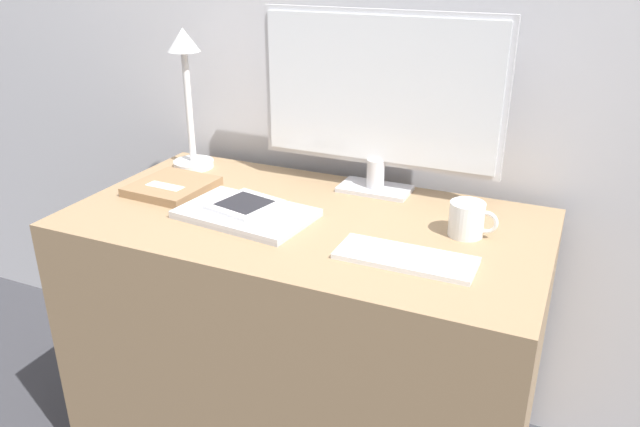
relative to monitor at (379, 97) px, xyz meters
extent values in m
cube|color=silver|center=(-0.10, 0.15, 0.19)|extent=(3.60, 0.05, 2.40)
cube|color=#997A56|center=(-0.10, -0.24, -0.63)|extent=(1.18, 0.63, 0.75)
cube|color=silver|center=(0.00, 0.00, -0.25)|extent=(0.20, 0.11, 0.01)
cylinder|color=silver|center=(0.00, 0.00, -0.21)|extent=(0.05, 0.05, 0.08)
cube|color=silver|center=(0.00, 0.00, 0.02)|extent=(0.66, 0.01, 0.40)
cube|color=white|center=(0.00, -0.01, 0.02)|extent=(0.63, 0.01, 0.37)
cube|color=silver|center=(0.20, -0.37, -0.25)|extent=(0.30, 0.12, 0.01)
cube|color=silver|center=(0.20, -0.37, -0.25)|extent=(0.28, 0.10, 0.00)
cube|color=#BCBCC1|center=(-0.23, -0.30, -0.26)|extent=(0.34, 0.24, 0.01)
cube|color=silver|center=(-0.23, -0.30, -0.25)|extent=(0.34, 0.24, 0.01)
cube|color=white|center=(-0.25, -0.28, -0.24)|extent=(0.18, 0.18, 0.01)
cube|color=black|center=(-0.25, -0.28, -0.23)|extent=(0.13, 0.13, 0.00)
cylinder|color=white|center=(-0.57, -0.04, -0.25)|extent=(0.12, 0.12, 0.02)
cylinder|color=white|center=(-0.57, -0.04, -0.08)|extent=(0.02, 0.02, 0.33)
cone|color=white|center=(-0.57, -0.04, 0.12)|extent=(0.09, 0.09, 0.07)
cube|color=#93704C|center=(-0.51, -0.23, -0.25)|extent=(0.21, 0.22, 0.02)
cube|color=silver|center=(-0.51, -0.26, -0.24)|extent=(0.11, 0.04, 0.00)
cylinder|color=white|center=(0.29, -0.19, -0.22)|extent=(0.08, 0.08, 0.08)
torus|color=white|center=(0.33, -0.19, -0.22)|extent=(0.06, 0.01, 0.06)
camera|label=1|loc=(0.51, -1.53, 0.36)|focal=35.00mm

